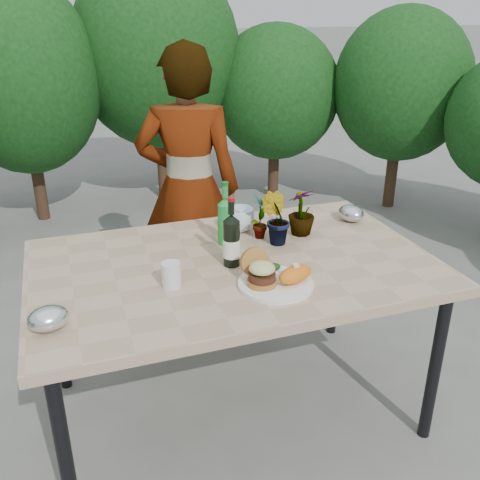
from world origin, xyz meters
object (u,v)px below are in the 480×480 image
object	(u,v)px
wine_bottle	(231,241)
person	(189,190)
dinner_plate	(276,284)
patio_table	(234,275)

from	to	relation	value
wine_bottle	person	bearing A→B (deg)	70.52
wine_bottle	person	distance (m)	0.91
wine_bottle	dinner_plate	bearing A→B (deg)	-81.67
dinner_plate	wine_bottle	bearing A→B (deg)	114.46
dinner_plate	person	distance (m)	1.12
patio_table	dinner_plate	xyz separation A→B (m)	(0.08, -0.24, 0.06)
person	wine_bottle	bearing A→B (deg)	106.06
patio_table	person	size ratio (longest dim) A/B	1.03
patio_table	person	distance (m)	0.89
patio_table	wine_bottle	xyz separation A→B (m)	(-0.02, -0.02, 0.16)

